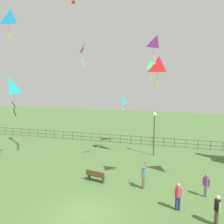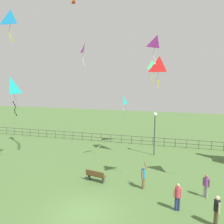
{
  "view_description": "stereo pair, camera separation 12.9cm",
  "coord_description": "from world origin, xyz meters",
  "px_view_note": "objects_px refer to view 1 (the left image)",
  "views": [
    {
      "loc": [
        4.41,
        -10.62,
        7.51
      ],
      "look_at": [
        0.31,
        5.03,
        5.04
      ],
      "focal_mm": 35.87,
      "sensor_mm": 36.0,
      "label": 1
    },
    {
      "loc": [
        4.54,
        -10.59,
        7.51
      ],
      "look_at": [
        0.31,
        5.03,
        5.04
      ],
      "focal_mm": 35.87,
      "sensor_mm": 36.0,
      "label": 2
    }
  ],
  "objects_px": {
    "lamppost": "(154,124)",
    "kite_8": "(122,101)",
    "person_4": "(206,184)",
    "kite_5": "(151,66)",
    "person_0": "(144,175)",
    "kite_4": "(157,42)",
    "kite_0": "(159,66)",
    "kite_3": "(10,87)",
    "kite_7": "(11,18)",
    "park_bench": "(96,175)",
    "person_5": "(178,195)",
    "person_1": "(217,208)",
    "kite_1": "(84,49)"
  },
  "relations": [
    {
      "from": "park_bench",
      "to": "kite_4",
      "type": "bearing_deg",
      "value": 34.91
    },
    {
      "from": "person_4",
      "to": "kite_8",
      "type": "bearing_deg",
      "value": 135.28
    },
    {
      "from": "person_4",
      "to": "kite_4",
      "type": "relative_size",
      "value": 0.73
    },
    {
      "from": "kite_1",
      "to": "kite_4",
      "type": "relative_size",
      "value": 1.3
    },
    {
      "from": "person_1",
      "to": "person_5",
      "type": "relative_size",
      "value": 1.01
    },
    {
      "from": "person_4",
      "to": "kite_5",
      "type": "height_order",
      "value": "kite_5"
    },
    {
      "from": "park_bench",
      "to": "kite_0",
      "type": "height_order",
      "value": "kite_0"
    },
    {
      "from": "person_1",
      "to": "kite_0",
      "type": "xyz_separation_m",
      "value": [
        -3.6,
        8.71,
        7.63
      ]
    },
    {
      "from": "person_4",
      "to": "kite_3",
      "type": "relative_size",
      "value": 0.45
    },
    {
      "from": "kite_4",
      "to": "kite_7",
      "type": "xyz_separation_m",
      "value": [
        -8.57,
        -4.95,
        1.03
      ]
    },
    {
      "from": "kite_8",
      "to": "kite_5",
      "type": "bearing_deg",
      "value": 39.03
    },
    {
      "from": "person_0",
      "to": "kite_3",
      "type": "bearing_deg",
      "value": 171.26
    },
    {
      "from": "kite_1",
      "to": "kite_3",
      "type": "height_order",
      "value": "kite_1"
    },
    {
      "from": "person_0",
      "to": "person_5",
      "type": "xyz_separation_m",
      "value": [
        2.2,
        -2.05,
        0.0
      ]
    },
    {
      "from": "kite_3",
      "to": "kite_1",
      "type": "bearing_deg",
      "value": 67.38
    },
    {
      "from": "person_0",
      "to": "kite_8",
      "type": "distance_m",
      "value": 8.57
    },
    {
      "from": "person_4",
      "to": "kite_7",
      "type": "distance_m",
      "value": 15.97
    },
    {
      "from": "lamppost",
      "to": "kite_1",
      "type": "xyz_separation_m",
      "value": [
        -8.31,
        3.18,
        7.69
      ]
    },
    {
      "from": "lamppost",
      "to": "person_4",
      "type": "relative_size",
      "value": 2.79
    },
    {
      "from": "kite_3",
      "to": "kite_4",
      "type": "xyz_separation_m",
      "value": [
        12.09,
        1.12,
        3.33
      ]
    },
    {
      "from": "park_bench",
      "to": "kite_5",
      "type": "distance_m",
      "value": 12.33
    },
    {
      "from": "person_4",
      "to": "kite_1",
      "type": "distance_m",
      "value": 18.73
    },
    {
      "from": "person_1",
      "to": "person_5",
      "type": "height_order",
      "value": "person_1"
    },
    {
      "from": "lamppost",
      "to": "kite_8",
      "type": "distance_m",
      "value": 3.82
    },
    {
      "from": "lamppost",
      "to": "kite_8",
      "type": "relative_size",
      "value": 1.87
    },
    {
      "from": "kite_3",
      "to": "person_1",
      "type": "bearing_deg",
      "value": -16.75
    },
    {
      "from": "person_0",
      "to": "kite_3",
      "type": "relative_size",
      "value": 0.56
    },
    {
      "from": "person_5",
      "to": "kite_8",
      "type": "bearing_deg",
      "value": 120.32
    },
    {
      "from": "park_bench",
      "to": "kite_5",
      "type": "xyz_separation_m",
      "value": [
        3.08,
        8.66,
        8.21
      ]
    },
    {
      "from": "person_4",
      "to": "person_5",
      "type": "bearing_deg",
      "value": -132.18
    },
    {
      "from": "person_4",
      "to": "kite_4",
      "type": "height_order",
      "value": "kite_4"
    },
    {
      "from": "person_0",
      "to": "kite_4",
      "type": "height_order",
      "value": "kite_4"
    },
    {
      "from": "person_4",
      "to": "person_0",
      "type": "bearing_deg",
      "value": 178.59
    },
    {
      "from": "kite_0",
      "to": "kite_3",
      "type": "distance_m",
      "value": 12.89
    },
    {
      "from": "kite_0",
      "to": "kite_3",
      "type": "xyz_separation_m",
      "value": [
        -12.12,
        -3.98,
        -1.81
      ]
    },
    {
      "from": "kite_5",
      "to": "kite_7",
      "type": "xyz_separation_m",
      "value": [
        -7.69,
        -10.85,
        2.45
      ]
    },
    {
      "from": "person_1",
      "to": "kite_5",
      "type": "relative_size",
      "value": 0.72
    },
    {
      "from": "lamppost",
      "to": "person_1",
      "type": "distance_m",
      "value": 10.9
    },
    {
      "from": "person_4",
      "to": "kite_0",
      "type": "distance_m",
      "value": 10.29
    },
    {
      "from": "person_1",
      "to": "kite_1",
      "type": "xyz_separation_m",
      "value": [
        -12.23,
        13.12,
        9.85
      ]
    },
    {
      "from": "park_bench",
      "to": "kite_7",
      "type": "distance_m",
      "value": 11.83
    },
    {
      "from": "person_1",
      "to": "person_4",
      "type": "xyz_separation_m",
      "value": [
        -0.12,
        2.85,
        -0.07
      ]
    },
    {
      "from": "kite_4",
      "to": "kite_7",
      "type": "bearing_deg",
      "value": -149.99
    },
    {
      "from": "person_4",
      "to": "kite_7",
      "type": "relative_size",
      "value": 0.78
    },
    {
      "from": "kite_4",
      "to": "kite_8",
      "type": "height_order",
      "value": "kite_4"
    },
    {
      "from": "person_1",
      "to": "park_bench",
      "type": "bearing_deg",
      "value": 157.82
    },
    {
      "from": "person_5",
      "to": "kite_5",
      "type": "distance_m",
      "value": 13.59
    },
    {
      "from": "kite_1",
      "to": "kite_7",
      "type": "height_order",
      "value": "kite_7"
    },
    {
      "from": "kite_1",
      "to": "kite_7",
      "type": "bearing_deg",
      "value": -89.87
    },
    {
      "from": "kite_1",
      "to": "person_1",
      "type": "bearing_deg",
      "value": -47.01
    }
  ]
}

